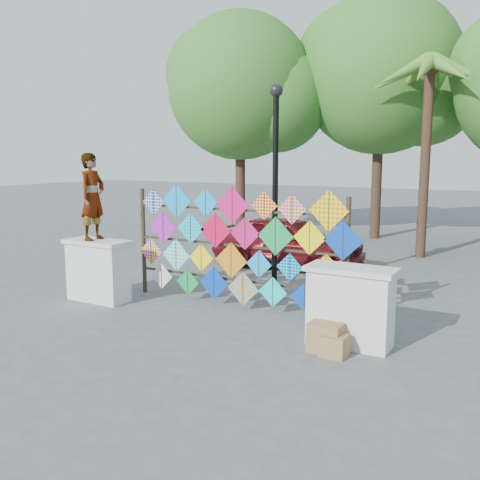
# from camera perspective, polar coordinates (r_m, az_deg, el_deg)

# --- Properties ---
(ground) EXTENTS (80.00, 80.00, 0.00)m
(ground) POSITION_cam_1_polar(r_m,az_deg,el_deg) (10.18, -2.86, -8.18)
(ground) COLOR slate
(ground) RESTS_ON ground
(parapet_left) EXTENTS (1.40, 0.65, 1.28)m
(parapet_left) POSITION_cam_1_polar(r_m,az_deg,el_deg) (11.50, -14.89, -3.10)
(parapet_left) COLOR silver
(parapet_left) RESTS_ON ground
(parapet_right) EXTENTS (1.40, 0.65, 1.28)m
(parapet_right) POSITION_cam_1_polar(r_m,az_deg,el_deg) (8.71, 11.67, -6.89)
(parapet_right) COLOR silver
(parapet_right) RESTS_ON ground
(kite_rack) EXTENTS (4.95, 0.24, 2.42)m
(kite_rack) POSITION_cam_1_polar(r_m,az_deg,el_deg) (10.44, -0.31, -0.68)
(kite_rack) COLOR #30271A
(kite_rack) RESTS_ON ground
(tree_west) EXTENTS (5.85, 5.20, 8.01)m
(tree_west) POSITION_cam_1_polar(r_m,az_deg,el_deg) (19.87, 0.33, 15.96)
(tree_west) COLOR #492B1F
(tree_west) RESTS_ON ground
(tree_mid) EXTENTS (6.30, 5.60, 8.61)m
(tree_mid) POSITION_cam_1_polar(r_m,az_deg,el_deg) (20.08, 15.13, 16.71)
(tree_mid) COLOR #492B1F
(tree_mid) RESTS_ON ground
(palm_tree) EXTENTS (3.62, 3.62, 5.83)m
(palm_tree) POSITION_cam_1_polar(r_m,az_deg,el_deg) (16.59, 19.54, 15.30)
(palm_tree) COLOR #492B1F
(palm_tree) RESTS_ON ground
(vendor_woman) EXTENTS (0.49, 0.69, 1.77)m
(vendor_woman) POSITION_cam_1_polar(r_m,az_deg,el_deg) (11.33, -15.46, 4.46)
(vendor_woman) COLOR #99999E
(vendor_woman) RESTS_ON parapet_left
(sedan) EXTENTS (4.12, 1.71, 1.40)m
(sedan) POSITION_cam_1_polar(r_m,az_deg,el_deg) (14.45, 5.18, -0.17)
(sedan) COLOR maroon
(sedan) RESTS_ON ground
(lamppost) EXTENTS (0.28, 0.28, 4.46)m
(lamppost) POSITION_cam_1_polar(r_m,az_deg,el_deg) (11.32, 3.80, 7.42)
(lamppost) COLOR black
(lamppost) RESTS_ON ground
(cardboard_box_near) EXTENTS (0.51, 0.45, 0.45)m
(cardboard_box_near) POSITION_cam_1_polar(r_m,az_deg,el_deg) (8.52, 9.20, -10.17)
(cardboard_box_near) COLOR #9E804C
(cardboard_box_near) RESTS_ON ground
(cardboard_box_far) EXTENTS (0.39, 0.36, 0.33)m
(cardboard_box_far) POSITION_cam_1_polar(r_m,az_deg,el_deg) (8.37, 10.00, -11.03)
(cardboard_box_far) COLOR #9E804C
(cardboard_box_far) RESTS_ON ground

